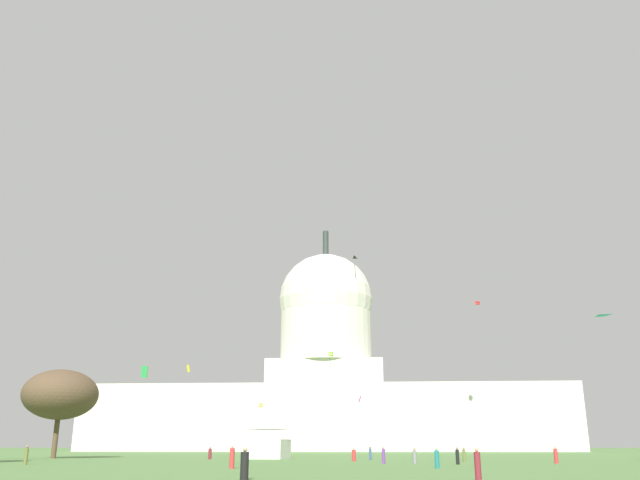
{
  "coord_description": "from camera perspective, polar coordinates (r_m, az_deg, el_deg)",
  "views": [
    {
      "loc": [
        6.17,
        -29.48,
        1.78
      ],
      "look_at": [
        -1.7,
        83.89,
        37.39
      ],
      "focal_mm": 36.77,
      "sensor_mm": 36.0,
      "label": 1
    }
  ],
  "objects": [
    {
      "name": "kite_cyan_low",
      "position": [
        58.9,
        23.12,
        -6.34
      ],
      "size": [
        1.37,
        1.45,
        0.11
      ],
      "rotation": [
        0.0,
        0.0,
        5.39
      ],
      "color": "#33BCDB"
    },
    {
      "name": "capitol_building",
      "position": [
        195.91,
        0.53,
        -12.17
      ],
      "size": [
        139.26,
        28.15,
        65.72
      ],
      "color": "silver",
      "rests_on": "ground_plane"
    },
    {
      "name": "kite_black_mid",
      "position": [
        92.19,
        2.88,
        -1.92
      ],
      "size": [
        0.87,
        1.46,
        2.73
      ],
      "rotation": [
        0.0,
        0.0,
        4.45
      ],
      "color": "black"
    },
    {
      "name": "kite_magenta_low",
      "position": [
        111.27,
        3.48,
        -13.66
      ],
      "size": [
        0.52,
        0.72,
        1.06
      ],
      "rotation": [
        0.0,
        0.0,
        3.77
      ],
      "color": "#D1339E"
    },
    {
      "name": "person_teal_lawn_far_right",
      "position": [
        55.37,
        10.14,
        -18.24
      ],
      "size": [
        0.46,
        0.46,
        1.57
      ],
      "rotation": [
        0.0,
        0.0,
        1.23
      ],
      "color": "#1E757A",
      "rests_on": "ground_plane"
    },
    {
      "name": "kite_gold_low",
      "position": [
        170.29,
        -5.15,
        -14.15
      ],
      "size": [
        1.13,
        1.13,
        4.1
      ],
      "rotation": [
        0.0,
        0.0,
        2.36
      ],
      "color": "gold"
    },
    {
      "name": "person_purple_lawn_far_left",
      "position": [
        66.74,
        5.55,
        -18.18
      ],
      "size": [
        0.36,
        0.36,
        1.64
      ],
      "rotation": [
        0.0,
        0.0,
        1.48
      ],
      "color": "#703D93",
      "rests_on": "ground_plane"
    },
    {
      "name": "person_denim_mid_center",
      "position": [
        83.67,
        4.4,
        -18.05
      ],
      "size": [
        0.4,
        0.4,
        1.59
      ],
      "rotation": [
        0.0,
        0.0,
        3.43
      ],
      "color": "#3D5684",
      "rests_on": "ground_plane"
    },
    {
      "name": "person_maroon_back_left",
      "position": [
        89.86,
        -9.56,
        -17.87
      ],
      "size": [
        0.61,
        0.61,
        1.52
      ],
      "rotation": [
        0.0,
        0.0,
        2.18
      ],
      "color": "maroon",
      "rests_on": "ground_plane"
    },
    {
      "name": "kite_green_low",
      "position": [
        62.96,
        -15.03,
        -11.01
      ],
      "size": [
        0.68,
        0.48,
        1.12
      ],
      "rotation": [
        0.0,
        0.0,
        5.2
      ],
      "color": "green"
    },
    {
      "name": "person_grey_mid_right",
      "position": [
        68.73,
        8.24,
        -18.15
      ],
      "size": [
        0.53,
        0.53,
        1.49
      ],
      "rotation": [
        0.0,
        0.0,
        3.6
      ],
      "color": "gray",
      "rests_on": "ground_plane"
    },
    {
      "name": "kite_red_mid",
      "position": [
        163.38,
        13.54,
        -5.34
      ],
      "size": [
        1.17,
        1.15,
        0.9
      ],
      "rotation": [
        0.0,
        0.0,
        1.08
      ],
      "color": "red"
    },
    {
      "name": "kite_yellow_low",
      "position": [
        141.3,
        -11.4,
        -10.9
      ],
      "size": [
        0.84,
        0.61,
        1.49
      ],
      "rotation": [
        0.0,
        0.0,
        1.79
      ],
      "color": "yellow"
    },
    {
      "name": "kite_lime_mid",
      "position": [
        153.09,
        0.94,
        -9.92
      ],
      "size": [
        1.2,
        1.17,
        3.67
      ],
      "rotation": [
        0.0,
        0.0,
        4.26
      ],
      "color": "#8CD133"
    },
    {
      "name": "person_black_back_center",
      "position": [
        66.6,
        11.87,
        -17.95
      ],
      "size": [
        0.35,
        0.35,
        1.58
      ],
      "rotation": [
        0.0,
        0.0,
        3.2
      ],
      "color": "black",
      "rests_on": "ground_plane"
    },
    {
      "name": "event_tent",
      "position": [
        91.31,
        -4.53,
        -16.43
      ],
      "size": [
        5.91,
        6.46,
        6.29
      ],
      "rotation": [
        0.0,
        0.0,
        -0.14
      ],
      "color": "white",
      "rests_on": "ground_plane"
    },
    {
      "name": "person_red_deep_crowd",
      "position": [
        72.65,
        19.84,
        -17.24
      ],
      "size": [
        0.52,
        0.52,
        1.63
      ],
      "rotation": [
        0.0,
        0.0,
        5.92
      ],
      "color": "red",
      "rests_on": "ground_plane"
    },
    {
      "name": "person_red_back_right",
      "position": [
        54.53,
        -7.66,
        -18.28
      ],
      "size": [
        0.55,
        0.55,
        1.74
      ],
      "rotation": [
        0.0,
        0.0,
        5.34
      ],
      "color": "red",
      "rests_on": "ground_plane"
    },
    {
      "name": "tree_west_mid",
      "position": [
        101.77,
        -21.65,
        -12.4
      ],
      "size": [
        11.91,
        12.36,
        12.03
      ],
      "color": "brown",
      "rests_on": "ground_plane"
    },
    {
      "name": "person_maroon_near_tree_east",
      "position": [
        35.94,
        13.56,
        -18.55
      ],
      "size": [
        0.4,
        0.4,
        1.65
      ],
      "rotation": [
        0.0,
        0.0,
        4.46
      ],
      "color": "maroon",
      "rests_on": "ground_plane"
    },
    {
      "name": "person_black_front_right",
      "position": [
        37.01,
        -6.58,
        -18.87
      ],
      "size": [
        0.58,
        0.58,
        1.68
      ],
      "rotation": [
        0.0,
        0.0,
        5.91
      ],
      "color": "black",
      "rests_on": "ground_plane"
    },
    {
      "name": "person_red_edge_east",
      "position": [
        78.16,
        2.96,
        -18.19
      ],
      "size": [
        0.64,
        0.64,
        1.49
      ],
      "rotation": [
        0.0,
        0.0,
        2.55
      ],
      "color": "red",
      "rests_on": "ground_plane"
    },
    {
      "name": "person_olive_front_left",
      "position": [
        70.09,
        -24.2,
        -16.74
      ],
      "size": [
        0.46,
        0.46,
        1.74
      ],
      "rotation": [
        0.0,
        0.0,
        2.72
      ],
      "color": "olive",
      "rests_on": "ground_plane"
    },
    {
      "name": "person_olive_near_tent",
      "position": [
        77.34,
        12.43,
        -17.81
      ],
      "size": [
        0.47,
        0.47,
        1.51
      ],
      "rotation": [
        0.0,
        0.0,
        0.89
      ],
      "color": "olive",
      "rests_on": "ground_plane"
    }
  ]
}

